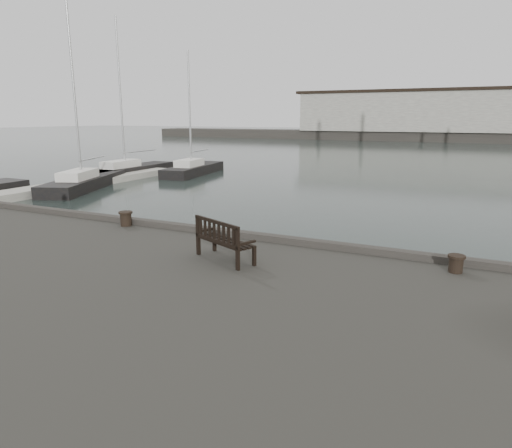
{
  "coord_description": "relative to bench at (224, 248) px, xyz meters",
  "views": [
    {
      "loc": [
        6.0,
        -11.66,
        5.02
      ],
      "look_at": [
        0.6,
        -0.5,
        2.1
      ],
      "focal_mm": 32.0,
      "sensor_mm": 36.0,
      "label": 1
    }
  ],
  "objects": [
    {
      "name": "ground",
      "position": [
        -0.6,
        2.29,
        -1.88
      ],
      "size": [
        400.0,
        400.0,
        0.0
      ],
      "primitive_type": "plane",
      "color": "black",
      "rests_on": "ground"
    },
    {
      "name": "pontoon",
      "position": [
        -20.6,
        12.29,
        -1.63
      ],
      "size": [
        2.0,
        24.0,
        0.5
      ],
      "primitive_type": "cube",
      "color": "beige",
      "rests_on": "ground"
    },
    {
      "name": "breakwater",
      "position": [
        -5.15,
        94.29,
        2.42
      ],
      "size": [
        140.0,
        9.5,
        12.2
      ],
      "color": "#383530",
      "rests_on": "ground"
    },
    {
      "name": "bench",
      "position": [
        0.0,
        0.0,
        0.0
      ],
      "size": [
        1.83,
        1.24,
        1.0
      ],
      "rotation": [
        0.0,
        0.0,
        -0.41
      ],
      "color": "black",
      "rests_on": "quay"
    },
    {
      "name": "bollard_left",
      "position": [
        -4.7,
        1.79,
        -0.08
      ],
      "size": [
        0.49,
        0.49,
        0.47
      ],
      "primitive_type": "cylinder",
      "rotation": [
        0.0,
        0.0,
        -0.1
      ],
      "color": "black",
      "rests_on": "quay"
    },
    {
      "name": "bollard_right",
      "position": [
        5.2,
        1.51,
        -0.12
      ],
      "size": [
        0.46,
        0.46,
        0.41
      ],
      "primitive_type": "cylinder",
      "rotation": [
        0.0,
        0.0,
        0.22
      ],
      "color": "black",
      "rests_on": "quay"
    },
    {
      "name": "yacht_b",
      "position": [
        -22.05,
        21.78,
        -1.63
      ],
      "size": [
        2.59,
        10.39,
        13.59
      ],
      "rotation": [
        0.0,
        0.0,
        0.03
      ],
      "color": "black",
      "rests_on": "ground"
    },
    {
      "name": "yacht_c",
      "position": [
        -19.9,
        14.63,
        -1.63
      ],
      "size": [
        5.9,
        10.1,
        13.31
      ],
      "rotation": [
        0.0,
        0.0,
        0.38
      ],
      "color": "black",
      "rests_on": "ground"
    },
    {
      "name": "yacht_d",
      "position": [
        -17.44,
        24.98,
        -1.65
      ],
      "size": [
        3.58,
        8.95,
        11.07
      ],
      "rotation": [
        0.0,
        0.0,
        0.15
      ],
      "color": "black",
      "rests_on": "ground"
    }
  ]
}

